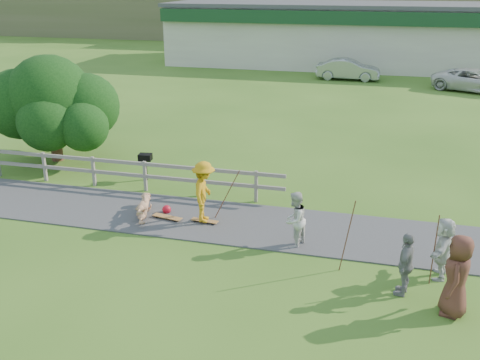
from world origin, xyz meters
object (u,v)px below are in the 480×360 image
(spectator_b, at_px, (406,264))
(tree, at_px, (52,114))
(spectator_c, at_px, (457,276))
(car_silver, at_px, (348,69))
(skater_fallen, at_px, (144,206))
(car_white, at_px, (475,80))
(spectator_a, at_px, (295,220))
(skater_rider, at_px, (204,195))
(spectator_d, at_px, (443,248))
(bbq, at_px, (146,167))

(spectator_b, height_order, tree, tree)
(spectator_c, relative_size, car_silver, 0.42)
(skater_fallen, relative_size, car_white, 0.34)
(car_silver, height_order, car_white, car_silver)
(car_white, bearing_deg, spectator_a, -174.74)
(car_white, bearing_deg, skater_rider, 178.70)
(skater_rider, height_order, spectator_a, skater_rider)
(skater_fallen, relative_size, spectator_c, 0.93)
(spectator_d, xyz_separation_m, car_white, (4.27, 25.24, -0.07))
(spectator_c, xyz_separation_m, bbq, (-10.11, 6.16, -0.46))
(spectator_c, relative_size, spectator_d, 1.20)
(spectator_b, xyz_separation_m, car_silver, (-3.17, 28.61, -0.04))
(skater_rider, xyz_separation_m, car_white, (10.98, 23.75, -0.22))
(skater_rider, height_order, spectator_b, skater_rider)
(skater_rider, bearing_deg, skater_fallen, 81.53)
(spectator_c, height_order, car_white, spectator_c)
(spectator_d, bearing_deg, bbq, -103.71)
(skater_rider, distance_m, car_silver, 26.21)
(skater_fallen, height_order, car_white, car_white)
(spectator_c, bearing_deg, spectator_b, -107.47)
(spectator_a, distance_m, bbq, 7.28)
(skater_fallen, xyz_separation_m, spectator_b, (7.79, -2.58, 0.47))
(skater_rider, bearing_deg, car_white, -31.88)
(car_white, bearing_deg, skater_fallen, 174.79)
(skater_fallen, height_order, car_silver, car_silver)
(skater_rider, distance_m, spectator_b, 6.32)
(bbq, bearing_deg, car_silver, 68.48)
(tree, xyz_separation_m, bbq, (4.50, -1.23, -1.42))
(skater_rider, distance_m, spectator_a, 3.00)
(spectator_a, relative_size, bbq, 1.61)
(spectator_d, xyz_separation_m, tree, (-14.48, 5.79, 1.12))
(spectator_b, relative_size, spectator_d, 0.99)
(bbq, bearing_deg, spectator_b, -38.87)
(car_silver, relative_size, tree, 0.85)
(skater_fallen, distance_m, spectator_c, 9.40)
(spectator_a, bearing_deg, car_silver, -158.68)
(spectator_b, xyz_separation_m, spectator_d, (0.92, 1.04, 0.01))
(skater_fallen, distance_m, bbq, 3.28)
(spectator_a, xyz_separation_m, spectator_d, (3.82, -0.70, -0.01))
(spectator_c, distance_m, car_silver, 29.48)
(skater_rider, relative_size, bbq, 1.87)
(car_silver, distance_m, tree, 24.16)
(car_white, distance_m, tree, 27.05)
(spectator_d, height_order, bbq, spectator_d)
(spectator_b, bearing_deg, skater_fallen, -93.86)
(car_silver, xyz_separation_m, tree, (-10.39, -21.78, 1.18))
(skater_fallen, height_order, spectator_d, spectator_d)
(spectator_a, distance_m, spectator_d, 3.89)
(skater_rider, height_order, bbq, skater_rider)
(spectator_c, bearing_deg, tree, -105.93)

